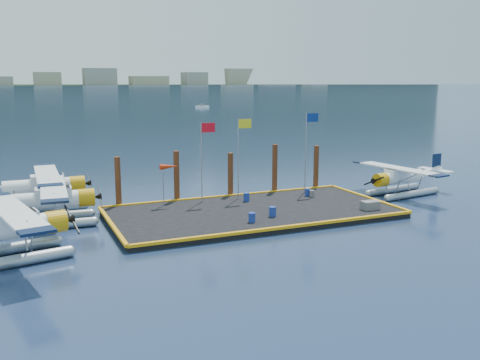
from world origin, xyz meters
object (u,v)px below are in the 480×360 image
at_px(flagpole_red, 204,150).
at_px(windsock, 169,167).
at_px(seaplane_a, 7,232).
at_px(drum_5, 246,197).
at_px(crate, 370,205).
at_px(drum_2, 312,194).
at_px(piling_2, 230,176).
at_px(flagpole_yellow, 241,146).
at_px(drum_4, 308,192).
at_px(flagpole_blue, 308,141).
at_px(piling_0, 118,184).
at_px(seaplane_d, 400,179).
at_px(drum_3, 252,217).
at_px(drum_1, 273,212).
at_px(piling_1, 177,178).
at_px(piling_3, 275,170).
at_px(seaplane_c, 42,189).
at_px(seaplane_b, 48,203).
at_px(piling_4, 316,169).

xyz_separation_m(flagpole_red, windsock, (-2.73, 0.00, -1.17)).
distance_m(seaplane_a, flagpole_red, 16.03).
height_order(drum_5, crate, drum_5).
height_order(drum_2, piling_2, piling_2).
bearing_deg(crate, flagpole_yellow, 135.40).
bearing_deg(seaplane_a, drum_4, 94.09).
distance_m(flagpole_blue, piling_0, 15.51).
height_order(seaplane_d, flagpole_red, flagpole_red).
distance_m(flagpole_red, flagpole_yellow, 3.00).
distance_m(windsock, piling_2, 5.90).
distance_m(drum_3, flagpole_blue, 11.35).
bearing_deg(piling_0, seaplane_d, -10.79).
relative_size(drum_1, drum_2, 1.23).
xyz_separation_m(drum_4, piling_1, (-9.99, 2.91, 1.40)).
bearing_deg(windsock, crate, -28.66).
bearing_deg(windsock, seaplane_d, -8.04).
relative_size(drum_2, piling_3, 0.13).
distance_m(seaplane_c, drum_4, 20.42).
bearing_deg(flagpole_blue, piling_2, 165.52).
distance_m(drum_1, drum_2, 7.03).
bearing_deg(piling_3, piling_0, 180.00).
bearing_deg(drum_1, seaplane_b, 160.13).
height_order(windsock, piling_3, piling_3).
bearing_deg(seaplane_c, windsock, 66.51).
xyz_separation_m(windsock, piling_0, (-3.47, 1.60, -1.23)).
xyz_separation_m(seaplane_a, windsock, (11.10, 7.60, 1.63)).
relative_size(drum_3, piling_2, 0.17).
distance_m(piling_1, piling_3, 8.50).
distance_m(seaplane_b, seaplane_d, 27.73).
distance_m(windsock, piling_1, 2.21).
relative_size(drum_5, windsock, 0.21).
xyz_separation_m(drum_3, piling_1, (-2.57, 8.45, 1.38)).
height_order(seaplane_b, drum_5, seaplane_b).
xyz_separation_m(seaplane_c, drum_2, (19.81, -5.75, -0.90)).
height_order(drum_5, flagpole_blue, flagpole_blue).
bearing_deg(drum_1, piling_1, 120.31).
xyz_separation_m(drum_1, piling_0, (-8.97, 7.65, 1.26)).
bearing_deg(drum_2, crate, -71.60).
bearing_deg(drum_3, piling_1, 106.89).
xyz_separation_m(seaplane_d, drum_1, (-13.56, -3.36, -0.67)).
bearing_deg(seaplane_d, piling_2, 63.49).
distance_m(crate, piling_4, 8.74).
height_order(flagpole_blue, piling_1, flagpole_blue).
bearing_deg(windsock, flagpole_red, 0.00).
bearing_deg(piling_1, drum_4, -16.23).
relative_size(flagpole_blue, piling_3, 1.51).
bearing_deg(flagpole_yellow, seaplane_a, -155.71).
bearing_deg(seaplane_a, flagpole_red, 107.00).
xyz_separation_m(seaplane_b, flagpole_blue, (20.34, 0.95, 3.14)).
height_order(drum_1, piling_2, piling_2).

